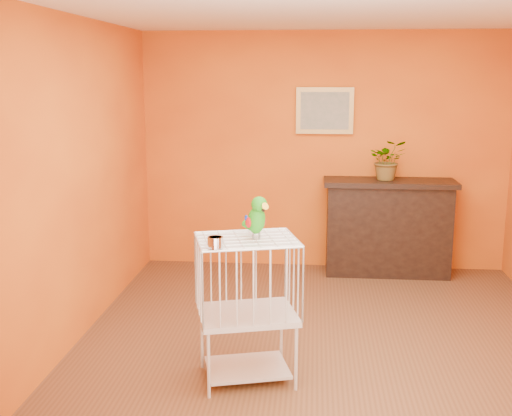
# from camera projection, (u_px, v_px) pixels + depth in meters

# --- Properties ---
(ground) EXTENTS (4.50, 4.50, 0.00)m
(ground) POSITION_uv_depth(u_px,v_px,m) (324.00, 347.00, 5.13)
(ground) COLOR brown
(ground) RESTS_ON ground
(room_shell) EXTENTS (4.50, 4.50, 4.50)m
(room_shell) POSITION_uv_depth(u_px,v_px,m) (328.00, 150.00, 4.80)
(room_shell) COLOR orange
(room_shell) RESTS_ON ground
(console_cabinet) EXTENTS (1.39, 0.50, 1.03)m
(console_cabinet) POSITION_uv_depth(u_px,v_px,m) (388.00, 227.00, 6.92)
(console_cabinet) COLOR black
(console_cabinet) RESTS_ON ground
(potted_plant) EXTENTS (0.40, 0.44, 0.33)m
(potted_plant) POSITION_uv_depth(u_px,v_px,m) (388.00, 164.00, 6.79)
(potted_plant) COLOR #26722D
(potted_plant) RESTS_ON console_cabinet
(framed_picture) EXTENTS (0.62, 0.04, 0.50)m
(framed_picture) POSITION_uv_depth(u_px,v_px,m) (325.00, 111.00, 6.93)
(framed_picture) COLOR #A17939
(framed_picture) RESTS_ON room_shell
(birdcage) EXTENTS (0.78, 0.68, 1.03)m
(birdcage) POSITION_uv_depth(u_px,v_px,m) (247.00, 307.00, 4.49)
(birdcage) COLOR beige
(birdcage) RESTS_ON ground
(feed_cup) EXTENTS (0.10, 0.10, 0.07)m
(feed_cup) POSITION_uv_depth(u_px,v_px,m) (215.00, 242.00, 4.14)
(feed_cup) COLOR silver
(feed_cup) RESTS_ON birdcage
(parrot) EXTENTS (0.22, 0.25, 0.30)m
(parrot) POSITION_uv_depth(u_px,v_px,m) (257.00, 217.00, 4.35)
(parrot) COLOR #59544C
(parrot) RESTS_ON birdcage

